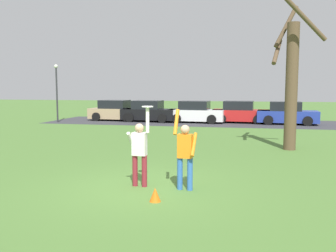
{
  "coord_description": "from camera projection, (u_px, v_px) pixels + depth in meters",
  "views": [
    {
      "loc": [
        2.52,
        -8.87,
        2.58
      ],
      "look_at": [
        0.49,
        0.83,
        1.53
      ],
      "focal_mm": 38.96,
      "sensor_mm": 36.0,
      "label": 1
    }
  ],
  "objects": [
    {
      "name": "ground_plane",
      "position": [
        143.0,
        187.0,
        9.42
      ],
      "size": [
        120.0,
        120.0,
        0.0
      ],
      "primitive_type": "plane",
      "color": "#4C7533"
    },
    {
      "name": "person_catcher",
      "position": [
        140.0,
        149.0,
        9.44
      ],
      "size": [
        0.55,
        0.49,
        2.08
      ],
      "rotation": [
        0.0,
        0.0,
        -0.07
      ],
      "color": "maroon",
      "rests_on": "ground_plane"
    },
    {
      "name": "person_defender",
      "position": [
        185.0,
        152.0,
        9.11
      ],
      "size": [
        0.56,
        0.49,
        2.04
      ],
      "rotation": [
        0.0,
        0.0,
        3.07
      ],
      "color": "#3366B7",
      "rests_on": "ground_plane"
    },
    {
      "name": "frisbee_disc",
      "position": [
        147.0,
        107.0,
        9.26
      ],
      "size": [
        0.29,
        0.29,
        0.02
      ],
      "primitive_type": "cylinder",
      "color": "white",
      "rests_on": "person_catcher"
    },
    {
      "name": "parked_car_tan",
      "position": [
        116.0,
        111.0,
        28.48
      ],
      "size": [
        4.22,
        2.26,
        1.59
      ],
      "rotation": [
        0.0,
        0.0,
        -0.07
      ],
      "color": "tan",
      "rests_on": "ground_plane"
    },
    {
      "name": "parked_car_black",
      "position": [
        149.0,
        112.0,
        27.64
      ],
      "size": [
        4.22,
        2.26,
        1.59
      ],
      "rotation": [
        0.0,
        0.0,
        -0.07
      ],
      "color": "black",
      "rests_on": "ground_plane"
    },
    {
      "name": "parked_car_white",
      "position": [
        196.0,
        113.0,
        26.84
      ],
      "size": [
        4.22,
        2.26,
        1.59
      ],
      "rotation": [
        0.0,
        0.0,
        -0.07
      ],
      "color": "white",
      "rests_on": "ground_plane"
    },
    {
      "name": "parked_car_red",
      "position": [
        240.0,
        113.0,
        26.68
      ],
      "size": [
        4.22,
        2.26,
        1.59
      ],
      "rotation": [
        0.0,
        0.0,
        -0.07
      ],
      "color": "red",
      "rests_on": "ground_plane"
    },
    {
      "name": "parked_car_blue",
      "position": [
        287.0,
        114.0,
        25.57
      ],
      "size": [
        4.22,
        2.26,
        1.59
      ],
      "rotation": [
        0.0,
        0.0,
        -0.07
      ],
      "color": "#233893",
      "rests_on": "ground_plane"
    },
    {
      "name": "parking_strip",
      "position": [
        195.0,
        122.0,
        27.08
      ],
      "size": [
        21.84,
        6.4,
        0.01
      ],
      "primitive_type": "cube",
      "color": "#38383D",
      "rests_on": "ground_plane"
    },
    {
      "name": "bare_tree_tall",
      "position": [
        291.0,
        80.0,
        14.85
      ],
      "size": [
        2.07,
        2.07,
        5.97
      ],
      "color": "brown",
      "rests_on": "ground_plane"
    },
    {
      "name": "lamppost_by_lot",
      "position": [
        57.0,
        87.0,
        26.91
      ],
      "size": [
        0.28,
        0.28,
        4.26
      ],
      "color": "#2D2D33",
      "rests_on": "ground_plane"
    },
    {
      "name": "field_cone_orange",
      "position": [
        155.0,
        195.0,
        8.25
      ],
      "size": [
        0.26,
        0.26,
        0.32
      ],
      "primitive_type": "cone",
      "color": "orange",
      "rests_on": "ground_plane"
    }
  ]
}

